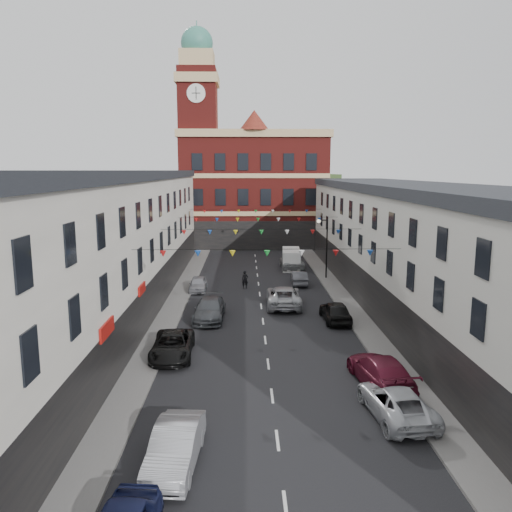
{
  "coord_description": "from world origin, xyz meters",
  "views": [
    {
      "loc": [
        -1.27,
        -34.45,
        10.7
      ],
      "look_at": [
        -0.35,
        7.13,
        3.54
      ],
      "focal_mm": 35.0,
      "sensor_mm": 36.0,
      "label": 1
    }
  ],
  "objects": [
    {
      "name": "terrace_right",
      "position": [
        11.78,
        1.0,
        4.85
      ],
      "size": [
        8.4,
        56.0,
        9.7
      ],
      "color": "beige",
      "rests_on": "ground"
    },
    {
      "name": "distant_hill",
      "position": [
        -4.0,
        62.0,
        5.0
      ],
      "size": [
        40.0,
        14.0,
        10.0
      ],
      "primitive_type": "cube",
      "color": "#304922",
      "rests_on": "ground"
    },
    {
      "name": "ground",
      "position": [
        0.0,
        0.0,
        0.0
      ],
      "size": [
        160.0,
        160.0,
        0.0
      ],
      "primitive_type": "plane",
      "color": "black",
      "rests_on": "ground"
    },
    {
      "name": "car_right_d",
      "position": [
        5.18,
        -0.11,
        0.75
      ],
      "size": [
        1.9,
        4.43,
        1.49
      ],
      "primitive_type": "imported",
      "rotation": [
        0.0,
        0.0,
        3.17
      ],
      "color": "black",
      "rests_on": "ground"
    },
    {
      "name": "car_left_b",
      "position": [
        -3.85,
        -17.64,
        0.75
      ],
      "size": [
        1.93,
        4.68,
        1.51
      ],
      "primitive_type": "imported",
      "rotation": [
        0.0,
        0.0,
        -0.07
      ],
      "color": "#9FA0A6",
      "rests_on": "ground"
    },
    {
      "name": "pavement_right",
      "position": [
        6.9,
        2.0,
        0.07
      ],
      "size": [
        1.8,
        64.0,
        0.15
      ],
      "primitive_type": "cube",
      "color": "#605E5B",
      "rests_on": "ground"
    },
    {
      "name": "car_right_e",
      "position": [
        3.82,
        11.64,
        0.66
      ],
      "size": [
        1.45,
        4.02,
        1.32
      ],
      "primitive_type": "imported",
      "rotation": [
        0.0,
        0.0,
        3.13
      ],
      "color": "#4A4B52",
      "rests_on": "ground"
    },
    {
      "name": "car_right_c",
      "position": [
        5.5,
        -10.96,
        0.79
      ],
      "size": [
        2.74,
        5.61,
        1.57
      ],
      "primitive_type": "imported",
      "rotation": [
        0.0,
        0.0,
        3.24
      ],
      "color": "maroon",
      "rests_on": "ground"
    },
    {
      "name": "car_left_d",
      "position": [
        -3.87,
        0.63,
        0.75
      ],
      "size": [
        2.28,
        5.26,
        1.51
      ],
      "primitive_type": "imported",
      "rotation": [
        0.0,
        0.0,
        -0.03
      ],
      "color": "#414448",
      "rests_on": "ground"
    },
    {
      "name": "car_right_f",
      "position": [
        3.85,
        19.37,
        0.74
      ],
      "size": [
        2.5,
        5.33,
        1.47
      ],
      "primitive_type": "imported",
      "rotation": [
        0.0,
        0.0,
        3.15
      ],
      "color": "#989B9D",
      "rests_on": "ground"
    },
    {
      "name": "white_van",
      "position": [
        3.8,
        19.41,
        1.07
      ],
      "size": [
        2.18,
        4.95,
        2.14
      ],
      "primitive_type": "cube",
      "rotation": [
        0.0,
        0.0,
        -0.07
      ],
      "color": "white",
      "rests_on": "ground"
    },
    {
      "name": "civic_building",
      "position": [
        0.0,
        37.95,
        8.14
      ],
      "size": [
        20.6,
        13.3,
        18.5
      ],
      "color": "maroon",
      "rests_on": "ground"
    },
    {
      "name": "car_right_b",
      "position": [
        5.32,
        -14.15,
        0.69
      ],
      "size": [
        2.8,
        5.19,
        1.38
      ],
      "primitive_type": "imported",
      "rotation": [
        0.0,
        0.0,
        3.24
      ],
      "color": "#B5B8BE",
      "rests_on": "ground"
    },
    {
      "name": "car_left_e",
      "position": [
        -5.5,
        9.29,
        0.65
      ],
      "size": [
        1.59,
        3.84,
        1.3
      ],
      "primitive_type": "imported",
      "rotation": [
        0.0,
        0.0,
        0.02
      ],
      "color": "gray",
      "rests_on": "ground"
    },
    {
      "name": "street_lamp",
      "position": [
        6.55,
        14.0,
        3.9
      ],
      "size": [
        1.1,
        0.36,
        6.0
      ],
      "color": "black",
      "rests_on": "ground"
    },
    {
      "name": "clock_tower",
      "position": [
        -7.5,
        35.0,
        14.93
      ],
      "size": [
        5.6,
        5.6,
        30.0
      ],
      "color": "maroon",
      "rests_on": "ground"
    },
    {
      "name": "pavement_left",
      "position": [
        -6.9,
        2.0,
        0.07
      ],
      "size": [
        1.8,
        64.0,
        0.15
      ],
      "primitive_type": "cube",
      "color": "#605E5B",
      "rests_on": "ground"
    },
    {
      "name": "car_left_c",
      "position": [
        -5.5,
        -6.79,
        0.69
      ],
      "size": [
        2.44,
        5.05,
        1.39
      ],
      "primitive_type": "imported",
      "rotation": [
        0.0,
        0.0,
        0.03
      ],
      "color": "black",
      "rests_on": "ground"
    },
    {
      "name": "pedestrian",
      "position": [
        -1.29,
        10.12,
        0.82
      ],
      "size": [
        0.61,
        0.4,
        1.65
      ],
      "primitive_type": "imported",
      "rotation": [
        0.0,
        0.0,
        -0.01
      ],
      "color": "black",
      "rests_on": "ground"
    },
    {
      "name": "moving_car",
      "position": [
        1.8,
        4.11,
        0.8
      ],
      "size": [
        2.88,
        5.88,
        1.61
      ],
      "primitive_type": "imported",
      "rotation": [
        0.0,
        0.0,
        3.1
      ],
      "color": "#B5B7BD",
      "rests_on": "ground"
    },
    {
      "name": "terrace_left",
      "position": [
        -11.78,
        1.0,
        5.35
      ],
      "size": [
        8.4,
        56.0,
        10.7
      ],
      "color": "beige",
      "rests_on": "ground"
    }
  ]
}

